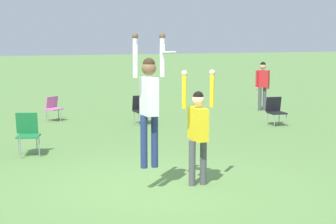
{
  "coord_description": "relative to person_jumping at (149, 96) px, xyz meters",
  "views": [
    {
      "loc": [
        -3.13,
        -8.96,
        2.69
      ],
      "look_at": [
        0.3,
        0.26,
        1.3
      ],
      "focal_mm": 60.0,
      "sensor_mm": 36.0,
      "label": 1
    }
  ],
  "objects": [
    {
      "name": "person_defending",
      "position": [
        0.91,
        0.02,
        -0.55
      ],
      "size": [
        0.63,
        0.48,
        2.05
      ],
      "rotation": [
        0.0,
        0.0,
        -1.55
      ],
      "color": "#4C4C51",
      "rests_on": "ground_plane"
    },
    {
      "name": "camping_chair_4",
      "position": [
        5.64,
        5.23,
        -1.15
      ],
      "size": [
        0.51,
        0.55,
        0.83
      ],
      "rotation": [
        0.0,
        0.0,
        3.03
      ],
      "color": "gray",
      "rests_on": "ground_plane"
    },
    {
      "name": "person_jumping",
      "position": [
        0.0,
        0.0,
        0.0
      ],
      "size": [
        0.58,
        0.43,
        2.29
      ],
      "rotation": [
        0.0,
        0.0,
        1.59
      ],
      "color": "navy",
      "rests_on": "ground_plane"
    },
    {
      "name": "person_spectator_near",
      "position": [
        6.9,
        8.19,
        -0.61
      ],
      "size": [
        0.57,
        0.41,
        1.7
      ],
      "rotation": [
        0.0,
        0.0,
        -0.67
      ],
      "color": "#4C4C51",
      "rests_on": "ground_plane"
    },
    {
      "name": "ground_plane",
      "position": [
        0.16,
        0.05,
        -1.63
      ],
      "size": [
        120.0,
        120.0,
        0.0
      ],
      "primitive_type": "plane",
      "color": "#608C47"
    },
    {
      "name": "frisbee",
      "position": [
        0.32,
        -0.11,
        0.74
      ],
      "size": [
        0.25,
        0.25,
        0.04
      ],
      "color": "white"
    },
    {
      "name": "camping_chair_0",
      "position": [
        -1.63,
        3.62,
        -1.08
      ],
      "size": [
        0.59,
        0.64,
        0.94
      ],
      "rotation": [
        0.0,
        0.0,
        2.84
      ],
      "color": "gray",
      "rests_on": "ground_plane"
    },
    {
      "name": "camping_chair_2",
      "position": [
        2.06,
        6.85,
        -1.14
      ],
      "size": [
        0.53,
        0.56,
        0.84
      ],
      "rotation": [
        0.0,
        0.0,
        3.18
      ],
      "color": "gray",
      "rests_on": "ground_plane"
    },
    {
      "name": "camping_chair_1",
      "position": [
        -0.34,
        8.4,
        -1.19
      ],
      "size": [
        0.63,
        0.7,
        0.75
      ],
      "rotation": [
        0.0,
        0.0,
        3.76
      ],
      "color": "gray",
      "rests_on": "ground_plane"
    }
  ]
}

